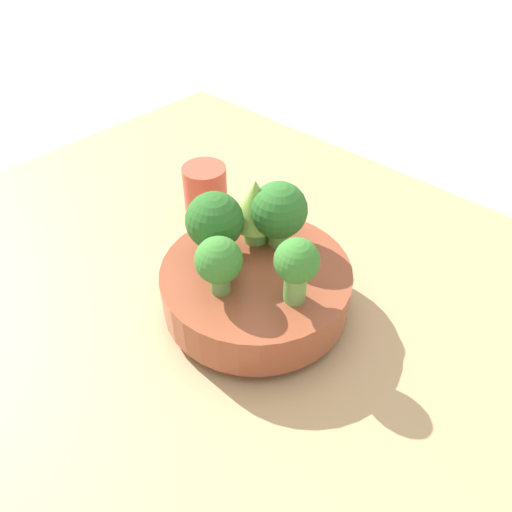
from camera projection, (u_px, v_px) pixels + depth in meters
name	position (u px, v px, depth m)	size (l,w,h in m)	color
ground_plane	(274.00, 324.00, 0.65)	(6.00, 6.00, 0.00)	#ADA89E
table	(275.00, 312.00, 0.64)	(1.08, 0.74, 0.05)	tan
bowl	(256.00, 287.00, 0.58)	(0.22, 0.22, 0.07)	brown
romanesco_piece_near	(256.00, 205.00, 0.57)	(0.06, 0.06, 0.08)	#6BA34C
broccoli_floret_right	(215.00, 221.00, 0.55)	(0.07, 0.07, 0.08)	#609347
broccoli_floret_front	(279.00, 211.00, 0.57)	(0.07, 0.07, 0.08)	#6BA34C
broccoli_floret_back	(219.00, 262.00, 0.51)	(0.05, 0.05, 0.07)	#609347
broccoli_floret_left	(297.00, 265.00, 0.50)	(0.05, 0.05, 0.08)	#6BA34C
cup	(205.00, 190.00, 0.74)	(0.06, 0.06, 0.08)	#C64C38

